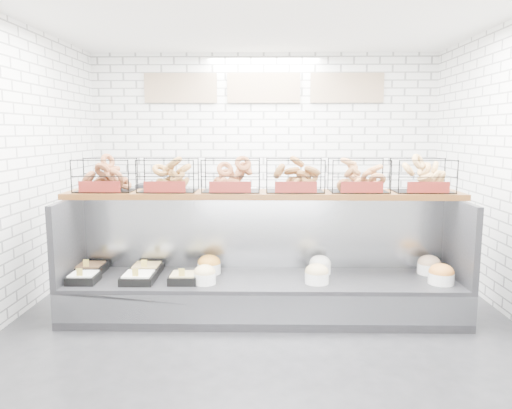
{
  "coord_description": "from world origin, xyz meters",
  "views": [
    {
      "loc": [
        0.01,
        -4.63,
        1.88
      ],
      "look_at": [
        -0.07,
        0.45,
        1.13
      ],
      "focal_mm": 35.0,
      "sensor_mm": 36.0,
      "label": 1
    }
  ],
  "objects": [
    {
      "name": "ground",
      "position": [
        0.0,
        0.0,
        0.0
      ],
      "size": [
        5.5,
        5.5,
        0.0
      ],
      "primitive_type": "plane",
      "color": "black",
      "rests_on": "ground"
    },
    {
      "name": "bagel_shelf",
      "position": [
        0.0,
        0.52,
        1.4
      ],
      "size": [
        4.1,
        0.5,
        0.4
      ],
      "color": "#4B2910",
      "rests_on": "display_case"
    },
    {
      "name": "prep_counter",
      "position": [
        -0.01,
        2.43,
        0.47
      ],
      "size": [
        4.0,
        0.6,
        1.2
      ],
      "color": "#93969B",
      "rests_on": "ground"
    },
    {
      "name": "display_case",
      "position": [
        -0.0,
        0.34,
        0.32
      ],
      "size": [
        4.0,
        0.9,
        1.2
      ],
      "color": "black",
      "rests_on": "ground"
    },
    {
      "name": "room_shell",
      "position": [
        0.0,
        0.6,
        2.06
      ],
      "size": [
        5.02,
        5.51,
        3.01
      ],
      "color": "white",
      "rests_on": "ground"
    }
  ]
}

